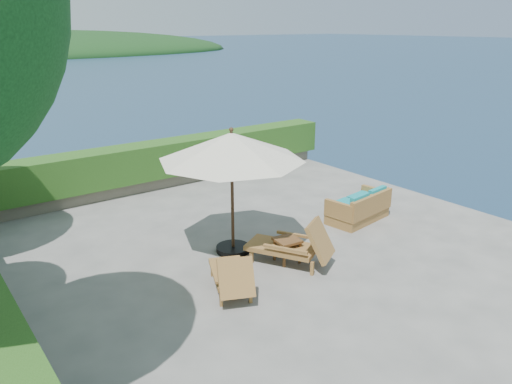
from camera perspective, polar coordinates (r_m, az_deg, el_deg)
ground at (r=10.79m, az=1.28°, el=-6.93°), size 12.00×12.00×0.00m
foundation at (r=11.55m, az=1.22°, el=-13.89°), size 12.00×12.00×3.00m
ocean at (r=12.39m, az=1.17°, el=-19.55°), size 600.00×600.00×0.00m
offshore_island at (r=151.07m, az=-25.69°, el=13.99°), size 126.00×57.60×12.60m
planter_wall_far at (r=15.23m, az=-11.80°, el=1.13°), size 12.00×0.60×0.36m
hedge_far at (r=15.05m, az=-11.97°, el=3.57°), size 12.40×0.90×1.00m
patio_umbrella at (r=10.10m, az=-2.81°, el=5.06°), size 3.15×3.15×2.71m
lounge_left at (r=9.15m, az=-2.81°, el=-9.41°), size 1.18×1.63×0.87m
lounge_right at (r=10.16m, az=4.37°, el=-6.10°), size 1.48×1.86×1.00m
side_table at (r=10.25m, az=3.58°, el=-5.84°), size 0.54×0.54×0.51m
wicker_loveseat at (r=12.64m, az=11.75°, el=-1.87°), size 1.77×1.08×0.82m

